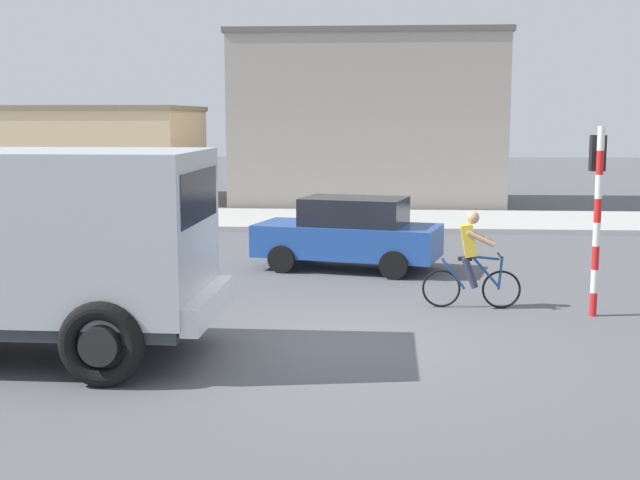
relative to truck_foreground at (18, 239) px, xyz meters
The scene contains 9 objects.
ground_plane 4.78m from the truck_foreground, 12.07° to the left, with size 120.00×120.00×0.00m, color #56565B.
sidewalk_far 16.27m from the truck_foreground, 74.31° to the left, with size 80.00×5.00×0.16m, color #ADADA8.
truck_foreground is the anchor object (origin of this frame).
cyclist 7.54m from the truck_foreground, 28.08° to the left, with size 1.73×0.50×1.72m.
traffic_light_pole 9.20m from the truck_foreground, 19.96° to the left, with size 0.24×0.43×3.20m.
car_red_near 8.45m from the truck_foreground, 58.96° to the left, with size 4.29×2.58×1.60m.
pedestrian_near_kerb 10.37m from the truck_foreground, 96.07° to the left, with size 0.34×0.22×1.62m.
building_corner_left 23.68m from the truck_foreground, 106.44° to the left, with size 8.14×6.60×3.79m.
building_mid_block 22.03m from the truck_foreground, 78.20° to the left, with size 10.05×6.50×6.44m.
Camera 1 is at (0.63, -12.20, 3.35)m, focal length 47.48 mm.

